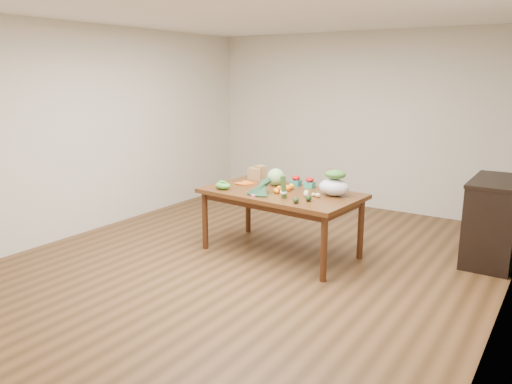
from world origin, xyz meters
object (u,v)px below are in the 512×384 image
Objects in this scene: cabinet at (494,221)px; mandarin_cluster at (279,189)px; dining_table at (281,223)px; salad_bag at (334,184)px; kale_bunch at (259,188)px; cabbage at (276,177)px; asparagus_bundle at (284,187)px; paper_bag at (257,173)px.

mandarin_cluster is at bearing -151.14° from cabinet.
salad_bag is (0.59, 0.14, 0.51)m from dining_table.
kale_bunch is at bearing -148.44° from cabinet.
salad_bag is at bearing -147.97° from cabinet.
cabbage is 0.81m from salad_bag.
salad_bag reaches higher than cabinet.
asparagus_bundle is at bearing -51.52° from cabbage.
kale_bunch is (0.48, -0.68, -0.01)m from paper_bag.
cabbage is 0.53m from kale_bunch.
cabinet is 2.98× the size of salad_bag.
paper_bag is 0.77m from mandarin_cluster.
dining_table is 9.95× the size of mandarin_cluster.
cabinet is 2.51m from cabbage.
asparagus_bundle is 0.58m from salad_bag.
asparagus_bundle reaches higher than cabinet.
asparagus_bundle is (0.40, -0.51, 0.02)m from cabbage.
dining_table is at bearing -47.90° from cabbage.
paper_bag is at bearing 129.04° from kale_bunch.
asparagus_bundle reaches higher than paper_bag.
salad_bag reaches higher than dining_table.
mandarin_cluster is at bearing -37.62° from paper_bag.
paper_bag is at bearing 142.38° from mandarin_cluster.
paper_bag is 1.02× the size of asparagus_bundle.
kale_bunch is (-0.13, -0.28, 0.45)m from dining_table.
kale_bunch reaches higher than dining_table.
kale_bunch is at bearing -110.04° from dining_table.
cabbage is 0.52× the size of kale_bunch.
mandarin_cluster is at bearing 135.29° from asparagus_bundle.
paper_bag reaches higher than dining_table.
asparagus_bundle is (0.79, -0.67, 0.03)m from paper_bag.
cabbage is (0.38, -0.17, 0.01)m from paper_bag.
dining_table is 2.38m from cabinet.
salad_bag is (0.58, 0.21, 0.09)m from mandarin_cluster.
dining_table is 8.67× the size of cabbage.
cabinet is 3.99× the size of paper_bag.
cabbage reaches higher than mandarin_cluster.
cabinet is at bearing 14.25° from paper_bag.
asparagus_bundle is (0.31, 0.01, 0.05)m from kale_bunch.
paper_bag is at bearing 143.72° from asparagus_bundle.
mandarin_cluster is (-2.10, -1.16, 0.32)m from cabinet.
dining_table is 0.58m from cabbage.
cabinet is 4.08× the size of asparagus_bundle.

